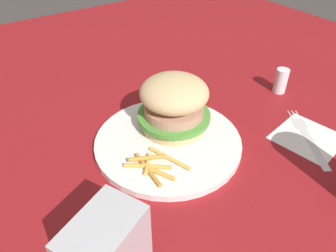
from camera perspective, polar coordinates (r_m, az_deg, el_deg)
The scene contains 7 objects.
ground_plane at distance 0.59m, azimuth 0.89°, elevation -2.21°, with size 1.60×1.60×0.00m, color maroon.
plate at distance 0.57m, azimuth 0.00°, elevation -2.85°, with size 0.26×0.26×0.01m, color white.
sandwich at distance 0.57m, azimuth 1.09°, elevation 4.10°, with size 0.13×0.13×0.10m.
fries_pile at distance 0.51m, azimuth -2.56°, elevation -6.94°, with size 0.09×0.08×0.01m.
napkin at distance 0.64m, azimuth 23.80°, elevation -1.90°, with size 0.11×0.11×0.00m, color white.
fork at distance 0.64m, azimuth 23.80°, elevation -1.64°, with size 0.11×0.15×0.00m.
salt_shaker at distance 0.75m, azimuth 19.55°, elevation 7.71°, with size 0.03×0.03×0.06m, color white.
Camera 1 is at (-0.26, -0.37, 0.38)m, focal length 33.96 mm.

